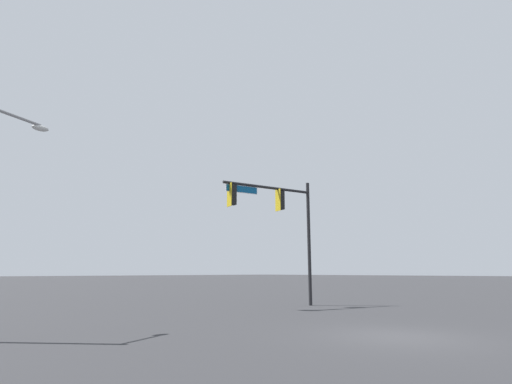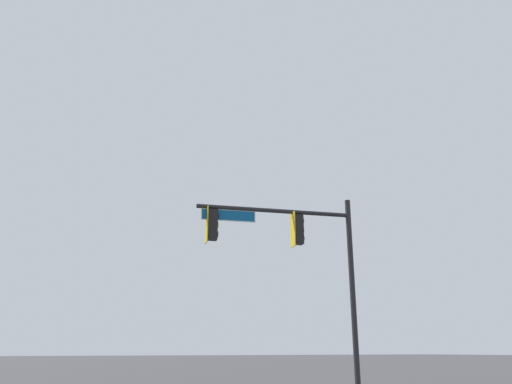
% 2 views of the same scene
% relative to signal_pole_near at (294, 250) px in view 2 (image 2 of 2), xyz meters
% --- Properties ---
extents(signal_pole_near, '(5.77, 1.63, 7.33)m').
position_rel_signal_pole_near_xyz_m(signal_pole_near, '(0.00, 0.00, 0.00)').
color(signal_pole_near, black).
rests_on(signal_pole_near, ground_plane).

